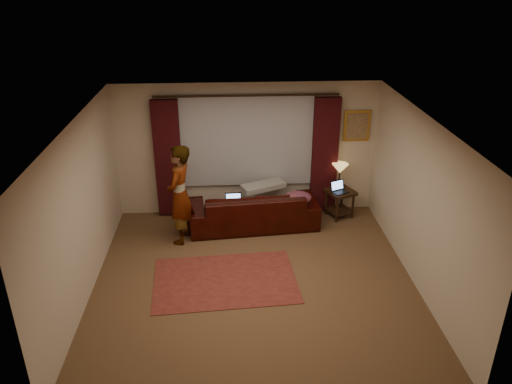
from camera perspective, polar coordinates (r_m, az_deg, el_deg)
floor at (r=8.00m, az=-0.20°, el=-10.21°), size 5.00×5.00×0.01m
ceiling at (r=6.84m, az=-0.23°, el=7.94°), size 5.00×5.00×0.02m
wall_back at (r=9.62m, az=-1.07°, el=4.86°), size 5.00×0.02×2.60m
wall_front at (r=5.22m, az=1.40°, el=-14.23°), size 5.00×0.02×2.60m
wall_left at (r=7.62m, az=-19.34°, el=-2.24°), size 0.02×5.00×2.60m
wall_right at (r=7.86m, az=18.30°, el=-1.24°), size 0.02×5.00×2.60m
sheer_curtain at (r=9.50m, az=-1.06°, el=5.87°), size 2.50×0.05×1.80m
drape_left at (r=9.62m, az=-10.01°, el=3.71°), size 0.50×0.14×2.30m
drape_right at (r=9.74m, az=7.84°, el=4.11°), size 0.50×0.14×2.30m
curtain_rod at (r=9.20m, az=-1.09°, el=10.96°), size 0.04×0.04×3.40m
picture_frame at (r=9.76m, az=11.44°, el=7.44°), size 0.50×0.04×0.60m
sofa at (r=9.35m, az=-0.31°, el=-1.20°), size 2.49×1.25×0.97m
throw_blanket at (r=9.37m, az=0.85°, el=2.13°), size 0.89×0.64×0.10m
clothing_pile at (r=9.29m, az=4.75°, el=-0.69°), size 0.57×0.47×0.22m
laptop_sofa at (r=9.15m, az=-2.55°, el=-1.06°), size 0.32×0.34×0.22m
area_rug at (r=8.03m, az=-3.54°, el=-10.01°), size 2.33×1.64×0.01m
end_table at (r=9.92m, az=9.51°, el=-1.28°), size 0.64×0.64×0.56m
tiffany_lamp at (r=9.80m, az=9.51°, el=1.81°), size 0.40×0.40×0.50m
laptop_table at (r=9.66m, az=9.64°, el=0.53°), size 0.40×0.41×0.21m
person at (r=8.76m, az=-8.70°, el=-0.33°), size 0.65×0.65×1.81m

